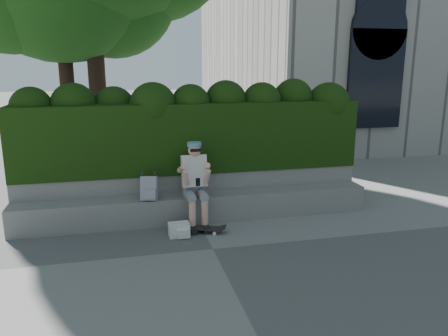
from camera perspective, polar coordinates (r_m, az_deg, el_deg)
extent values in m
plane|color=slate|center=(6.41, -1.46, -10.54)|extent=(80.00, 80.00, 0.00)
cube|color=gray|center=(7.47, -3.44, -5.15)|extent=(6.00, 0.45, 0.45)
cube|color=gray|center=(7.87, -4.05, -3.03)|extent=(6.00, 0.50, 0.75)
cube|color=black|center=(7.87, -4.44, 4.24)|extent=(6.00, 1.00, 1.20)
cylinder|color=black|center=(10.86, -16.12, 9.03)|extent=(0.40, 0.40, 3.73)
cylinder|color=black|center=(11.10, -19.49, 6.45)|extent=(0.34, 0.34, 2.80)
cube|color=slate|center=(7.31, -3.97, -2.82)|extent=(0.36, 0.26, 0.22)
cube|color=silver|center=(7.16, -3.93, -0.36)|extent=(0.40, 0.32, 0.55)
sphere|color=tan|center=(7.01, -3.88, 2.37)|extent=(0.21, 0.21, 0.21)
cylinder|color=teal|center=(7.01, -3.92, 3.12)|extent=(0.23, 0.23, 0.06)
cube|color=black|center=(6.85, -3.43, -1.85)|extent=(0.07, 0.02, 0.13)
cylinder|color=tan|center=(6.98, -4.15, -6.34)|extent=(0.11, 0.11, 0.47)
cylinder|color=tan|center=(7.01, -2.53, -6.22)|extent=(0.11, 0.11, 0.47)
cube|color=black|center=(6.99, -4.05, -8.00)|extent=(0.10, 0.26, 0.10)
cube|color=black|center=(7.03, -2.42, -7.88)|extent=(0.10, 0.26, 0.10)
cube|color=black|center=(6.99, -3.39, -7.80)|extent=(0.80, 0.46, 0.02)
cylinder|color=silver|center=(6.99, -5.74, -8.26)|extent=(0.06, 0.05, 0.05)
cylinder|color=silver|center=(7.14, -5.43, -7.78)|extent=(0.06, 0.05, 0.05)
cylinder|color=silver|center=(6.88, -1.26, -8.53)|extent=(0.06, 0.05, 0.05)
cylinder|color=silver|center=(7.04, -1.05, -8.03)|extent=(0.06, 0.05, 0.05)
cube|color=#B2B3B7|center=(7.16, -9.75, -2.62)|extent=(0.30, 0.21, 0.39)
cube|color=silver|center=(6.86, -5.90, -8.01)|extent=(0.32, 0.23, 0.21)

